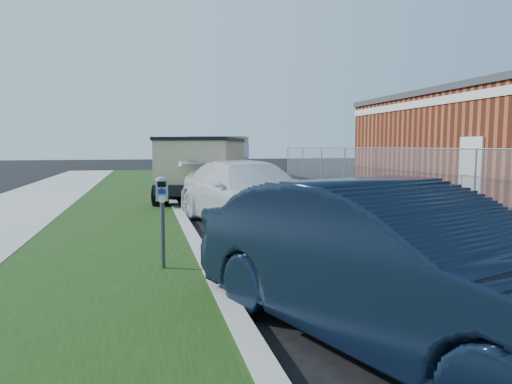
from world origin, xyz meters
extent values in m
plane|color=black|center=(0.00, 0.00, 0.00)|extent=(120.00, 120.00, 0.00)
cube|color=#989890|center=(-2.60, 2.00, 0.07)|extent=(0.25, 50.00, 0.15)
cube|color=black|center=(-4.20, 2.00, 0.07)|extent=(3.00, 50.00, 0.13)
plane|color=slate|center=(6.00, 7.00, 0.90)|extent=(0.00, 30.00, 30.00)
cylinder|color=#979DA5|center=(6.00, 7.00, 1.80)|extent=(0.04, 30.00, 0.04)
cylinder|color=#979DA5|center=(6.00, 4.00, 0.90)|extent=(0.06, 0.06, 1.80)
cylinder|color=#979DA5|center=(6.00, 7.00, 0.90)|extent=(0.06, 0.06, 1.80)
cylinder|color=#979DA5|center=(6.00, 10.00, 0.90)|extent=(0.06, 0.06, 1.80)
cylinder|color=#979DA5|center=(6.00, 13.00, 0.90)|extent=(0.06, 0.06, 1.80)
cylinder|color=#979DA5|center=(6.00, 16.00, 0.90)|extent=(0.06, 0.06, 1.80)
cylinder|color=#979DA5|center=(6.00, 19.00, 0.90)|extent=(0.06, 0.06, 1.80)
cylinder|color=#979DA5|center=(6.00, 22.00, 0.90)|extent=(0.06, 0.06, 1.80)
cube|color=silver|center=(7.48, 8.00, 3.60)|extent=(0.06, 14.00, 0.30)
cube|color=silver|center=(7.45, 6.00, 1.10)|extent=(0.08, 1.10, 2.20)
cylinder|color=#3F4247|center=(-3.25, -0.91, 0.61)|extent=(0.06, 0.06, 0.96)
cube|color=gray|center=(-3.25, -0.91, 1.25)|extent=(0.18, 0.12, 0.29)
ellipsoid|color=gray|center=(-3.25, -0.91, 1.39)|extent=(0.19, 0.13, 0.11)
cube|color=black|center=(-3.25, -0.97, 1.35)|extent=(0.12, 0.01, 0.08)
cube|color=navy|center=(-3.25, -0.97, 1.24)|extent=(0.11, 0.01, 0.07)
cylinder|color=silver|center=(-3.25, -0.97, 1.13)|extent=(0.11, 0.01, 0.11)
cube|color=#3F4247|center=(-3.25, -0.97, 1.27)|extent=(0.04, 0.01, 0.05)
imported|color=white|center=(-1.10, 2.98, 0.77)|extent=(3.23, 5.61, 1.53)
imported|color=black|center=(-1.25, -3.77, 0.78)|extent=(3.16, 4.98, 1.55)
cube|color=black|center=(-1.38, 7.84, 0.64)|extent=(3.74, 5.94, 0.31)
cube|color=tan|center=(-0.69, 9.74, 1.36)|extent=(2.48, 2.19, 1.76)
cube|color=black|center=(-0.69, 9.74, 1.71)|extent=(2.51, 2.22, 0.53)
cube|color=tan|center=(-1.62, 7.18, 1.36)|extent=(3.24, 4.19, 1.40)
cube|color=black|center=(-1.62, 7.18, 2.09)|extent=(3.36, 4.30, 0.11)
cube|color=black|center=(-0.40, 10.52, 0.57)|extent=(2.02, 0.85, 0.26)
cylinder|color=black|center=(-1.67, 10.00, 0.44)|extent=(0.57, 0.92, 0.88)
cylinder|color=black|center=(0.23, 9.31, 0.44)|extent=(0.57, 0.92, 0.88)
cylinder|color=black|center=(-2.48, 7.78, 0.44)|extent=(0.57, 0.92, 0.88)
cylinder|color=black|center=(-0.58, 7.08, 0.44)|extent=(0.57, 0.92, 0.88)
cylinder|color=black|center=(-3.02, 6.29, 0.44)|extent=(0.57, 0.92, 0.88)
cylinder|color=black|center=(-1.12, 5.60, 0.44)|extent=(0.57, 0.92, 0.88)
camera|label=1|loc=(-3.49, -7.47, 1.88)|focal=32.00mm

